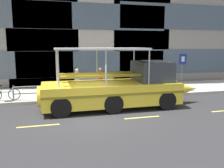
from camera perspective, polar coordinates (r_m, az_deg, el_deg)
The scene contains 11 objects.
ground_plane at distance 12.10m, azimuth -5.42°, elevation -7.38°, with size 120.00×120.00×0.00m, color #2B2B2D.
sidewalk at distance 17.48m, azimuth -8.43°, elevation -1.99°, with size 32.00×4.80×0.18m, color #A8A59E.
curb_edge at distance 15.06m, azimuth -7.37°, elevation -3.76°, with size 32.00×0.18×0.18m, color #B2ADA3.
lane_centreline at distance 11.11m, azimuth -4.52°, elevation -8.87°, with size 25.80×0.12×0.01m.
curb_guardrail at distance 15.49m, azimuth -2.43°, elevation -0.80°, with size 10.82×0.09×0.86m.
parking_sign at distance 17.88m, azimuth 16.41°, elevation 4.19°, with size 0.60×0.12×2.69m.
leaned_bicycle at distance 15.65m, azimuth -24.16°, elevation -2.25°, with size 1.74×0.46×0.96m.
duck_tour_boat at distance 13.37m, azimuth 2.02°, elevation -0.96°, with size 9.30×2.69×3.31m.
pedestrian_near_bow at distance 17.82m, azimuth 7.23°, elevation 2.05°, with size 0.25×0.51×1.78m.
pedestrian_mid_left at distance 16.32m, azimuth -2.78°, elevation 1.42°, with size 0.24×0.51×1.76m.
pedestrian_mid_right at distance 16.62m, azimuth -8.32°, elevation 1.33°, with size 0.34×0.39×1.69m.
Camera 1 is at (-1.85, -11.45, 3.43)m, focal length 38.39 mm.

